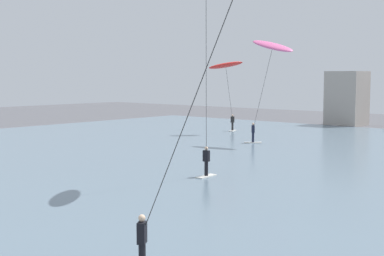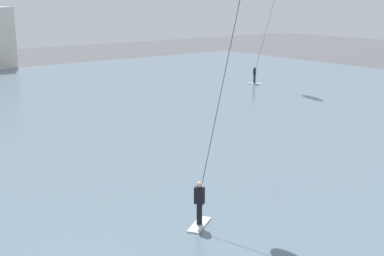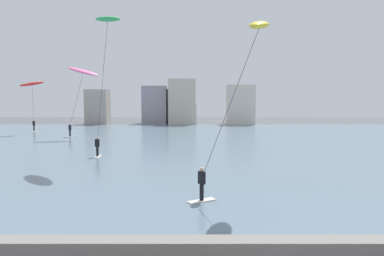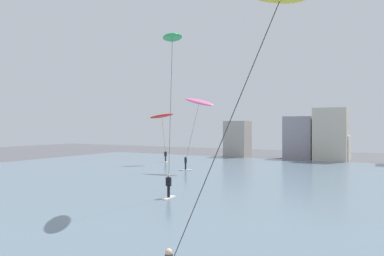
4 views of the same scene
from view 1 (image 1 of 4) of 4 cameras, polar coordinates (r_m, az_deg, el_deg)
kitesurfer_red at (r=52.82m, az=3.54°, el=5.85°), size 2.97×4.78×7.03m
kitesurfer_pink at (r=44.56m, az=8.08°, el=7.63°), size 4.29×1.32×8.57m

